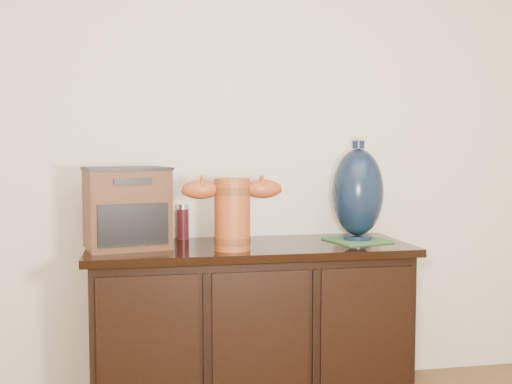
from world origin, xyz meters
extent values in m
plane|color=beige|center=(0.00, 2.50, 1.30)|extent=(4.50, 0.00, 4.50)
cube|color=black|center=(0.00, 2.23, 0.40)|extent=(1.40, 0.50, 0.64)
cube|color=black|center=(0.00, 2.23, 0.74)|extent=(1.46, 0.56, 0.03)
cube|color=black|center=(-0.47, 1.97, 0.40)|extent=(0.41, 0.01, 0.56)
cube|color=black|center=(0.00, 1.97, 0.40)|extent=(0.41, 0.01, 0.56)
cube|color=black|center=(0.47, 1.97, 0.40)|extent=(0.41, 0.01, 0.56)
cylinder|color=#9D451C|center=(-0.10, 2.10, 0.91)|extent=(0.16, 0.16, 0.31)
cylinder|color=#39190B|center=(-0.10, 2.10, 0.80)|extent=(0.16, 0.16, 0.03)
cylinder|color=#39190B|center=(-0.10, 2.10, 1.01)|extent=(0.16, 0.16, 0.03)
ellipsoid|color=#9D451C|center=(-0.24, 2.10, 1.02)|extent=(0.17, 0.08, 0.08)
ellipsoid|color=#9D451C|center=(0.03, 2.10, 1.02)|extent=(0.17, 0.08, 0.08)
cube|color=#432310|center=(-0.55, 2.24, 0.93)|extent=(0.40, 0.35, 0.35)
cube|color=black|center=(-0.52, 2.10, 0.87)|extent=(0.29, 0.07, 0.18)
cube|color=black|center=(-0.55, 2.24, 1.11)|extent=(0.41, 0.36, 0.01)
cube|color=#2D612B|center=(0.52, 2.24, 0.76)|extent=(0.30, 0.30, 0.01)
cylinder|color=black|center=(0.52, 2.24, 0.77)|extent=(0.14, 0.14, 0.02)
ellipsoid|color=black|center=(0.52, 2.24, 0.99)|extent=(0.29, 0.29, 0.41)
cylinder|color=black|center=(0.52, 2.24, 1.21)|extent=(0.06, 0.06, 0.04)
cylinder|color=#5B0F18|center=(-0.29, 2.45, 0.83)|extent=(0.06, 0.06, 0.15)
cylinder|color=silver|center=(-0.29, 2.45, 0.91)|extent=(0.05, 0.05, 0.02)
camera|label=1|loc=(-0.47, -0.45, 1.19)|focal=42.00mm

